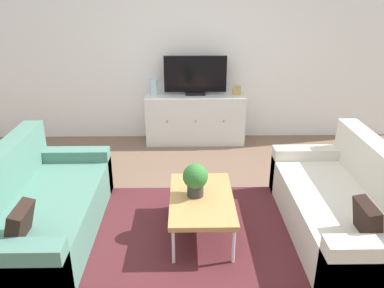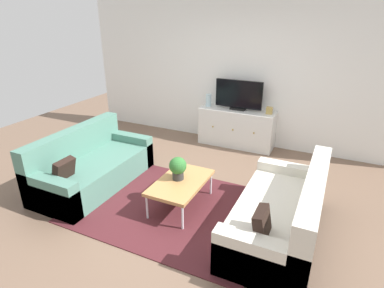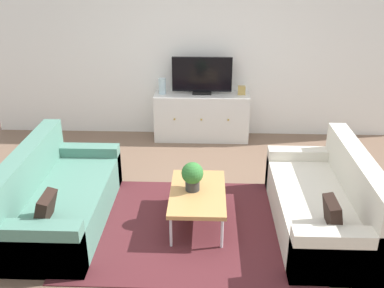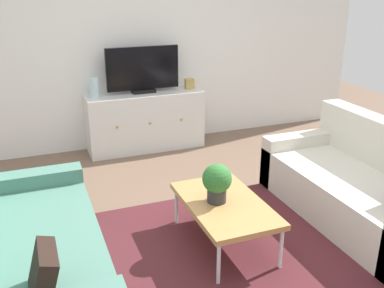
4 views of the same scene
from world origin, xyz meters
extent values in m
plane|color=brown|center=(0.00, 0.00, 0.00)|extent=(10.00, 10.00, 0.00)
cube|color=white|center=(0.00, 2.55, 1.35)|extent=(6.40, 0.12, 2.70)
cube|color=#4C1E23|center=(0.00, -0.15, 0.01)|extent=(2.50, 1.90, 0.01)
cube|color=#4C7A6B|center=(-1.35, -0.10, 0.20)|extent=(0.89, 1.85, 0.41)
cube|color=#4C7A6B|center=(-1.70, -0.10, 0.42)|extent=(0.20, 1.85, 0.83)
cube|color=#4C7A6B|center=(-1.35, 0.73, 0.26)|extent=(0.89, 0.18, 0.53)
cube|color=#4C7A6B|center=(-1.35, -0.93, 0.26)|extent=(0.89, 0.18, 0.53)
cube|color=black|center=(-1.30, -0.69, 0.53)|extent=(0.18, 0.30, 0.32)
cube|color=beige|center=(1.35, -0.10, 0.20)|extent=(0.89, 1.85, 0.41)
cube|color=beige|center=(1.70, -0.10, 0.42)|extent=(0.20, 1.85, 0.83)
cube|color=beige|center=(1.35, 0.73, 0.26)|extent=(0.89, 0.18, 0.53)
cube|color=beige|center=(1.35, -0.93, 0.26)|extent=(0.89, 0.18, 0.53)
cube|color=black|center=(1.30, -0.69, 0.53)|extent=(0.15, 0.30, 0.31)
cube|color=#B7844C|center=(0.08, -0.06, 0.36)|extent=(0.58, 0.96, 0.04)
cylinder|color=silver|center=(-0.17, -0.50, 0.17)|extent=(0.03, 0.03, 0.34)
cylinder|color=silver|center=(0.33, -0.50, 0.17)|extent=(0.03, 0.03, 0.34)
cylinder|color=silver|center=(-0.17, 0.38, 0.17)|extent=(0.03, 0.03, 0.34)
cylinder|color=silver|center=(0.33, 0.38, 0.17)|extent=(0.03, 0.03, 0.34)
cylinder|color=#2D2D2D|center=(0.02, -0.03, 0.44)|extent=(0.15, 0.15, 0.11)
sphere|color=#2D6B2D|center=(0.02, -0.03, 0.58)|extent=(0.23, 0.23, 0.23)
cube|color=silver|center=(0.08, 2.27, 0.36)|extent=(1.43, 0.44, 0.72)
sphere|color=#B79338|center=(-0.32, 2.04, 0.39)|extent=(0.03, 0.03, 0.03)
sphere|color=#B79338|center=(0.08, 2.04, 0.39)|extent=(0.03, 0.03, 0.03)
sphere|color=#B79338|center=(0.48, 2.04, 0.39)|extent=(0.03, 0.03, 0.03)
cube|color=black|center=(0.08, 2.29, 0.74)|extent=(0.28, 0.16, 0.04)
cube|color=black|center=(0.08, 2.29, 1.01)|extent=(0.89, 0.04, 0.51)
cylinder|color=silver|center=(-0.51, 2.27, 0.83)|extent=(0.11, 0.11, 0.23)
cube|color=tan|center=(0.67, 2.27, 0.78)|extent=(0.11, 0.07, 0.13)
camera|label=1|loc=(-0.06, -3.13, 2.17)|focal=36.12mm
camera|label=2|loc=(1.78, -3.27, 2.44)|focal=29.67mm
camera|label=3|loc=(0.17, -4.06, 2.69)|focal=41.11mm
camera|label=4|loc=(-1.26, -2.80, 2.01)|focal=41.00mm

